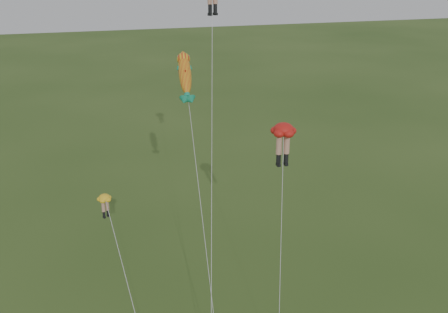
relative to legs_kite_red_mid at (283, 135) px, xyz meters
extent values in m
cylinder|color=black|center=(-2.90, 5.76, 6.75)|extent=(0.25, 0.25, 0.54)
cube|color=black|center=(-2.90, 5.76, 6.40)|extent=(0.30, 0.36, 0.16)
cylinder|color=black|center=(-2.52, 5.96, 6.75)|extent=(0.25, 0.25, 0.54)
cube|color=black|center=(-2.52, 5.96, 6.40)|extent=(0.30, 0.36, 0.16)
cylinder|color=silver|center=(-4.37, 0.05, -1.78)|extent=(3.36, 11.65, 21.05)
ellipsoid|color=red|center=(0.02, 0.06, 0.35)|extent=(1.63, 1.63, 0.79)
cylinder|color=tan|center=(-0.22, 0.07, -0.58)|extent=(0.35, 0.35, 1.21)
cylinder|color=black|center=(-0.22, 0.07, -1.49)|extent=(0.27, 0.27, 0.60)
cube|color=black|center=(-0.22, 0.07, -1.88)|extent=(0.21, 0.36, 0.18)
cylinder|color=tan|center=(0.26, 0.05, -0.58)|extent=(0.35, 0.35, 1.21)
cylinder|color=black|center=(0.26, 0.05, -1.49)|extent=(0.27, 0.27, 0.60)
cube|color=black|center=(0.26, 0.05, -1.88)|extent=(0.21, 0.36, 0.18)
cylinder|color=silver|center=(-0.95, -2.61, -5.78)|extent=(1.99, 5.38, 13.04)
ellipsoid|color=yellow|center=(-10.53, 1.57, -3.41)|extent=(1.20, 1.20, 0.44)
cylinder|color=tan|center=(-10.65, 1.51, -3.93)|extent=(0.20, 0.20, 0.68)
cylinder|color=black|center=(-10.65, 1.51, -4.44)|extent=(0.15, 0.15, 0.34)
cube|color=black|center=(-10.65, 1.51, -4.66)|extent=(0.19, 0.23, 0.10)
cylinder|color=tan|center=(-10.41, 1.64, -3.93)|extent=(0.20, 0.20, 0.68)
cylinder|color=black|center=(-10.41, 1.64, -4.44)|extent=(0.15, 0.15, 0.34)
cube|color=black|center=(-10.41, 1.64, -4.66)|extent=(0.19, 0.23, 0.10)
cylinder|color=silver|center=(-9.67, -3.02, -7.75)|extent=(1.74, 9.21, 9.13)
ellipsoid|color=yellow|center=(-4.72, 5.35, 2.89)|extent=(1.28, 3.24, 2.91)
sphere|color=yellow|center=(-4.72, 5.35, 2.89)|extent=(1.05, 1.37, 1.27)
cone|color=#16926B|center=(-4.72, 5.35, 2.89)|extent=(0.84, 1.26, 1.21)
cone|color=#16926B|center=(-4.72, 5.35, 2.89)|extent=(0.84, 1.26, 1.21)
cone|color=#16926B|center=(-4.72, 5.35, 2.89)|extent=(0.48, 0.71, 0.68)
cone|color=#16926B|center=(-4.72, 5.35, 2.89)|extent=(0.48, 0.71, 0.68)
cone|color=red|center=(-4.72, 5.35, 2.89)|extent=(0.52, 0.71, 0.67)
cylinder|color=silver|center=(-5.12, -0.57, -4.70)|extent=(0.84, 11.87, 15.21)
camera|label=1|loc=(-11.00, -25.69, 9.72)|focal=40.00mm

